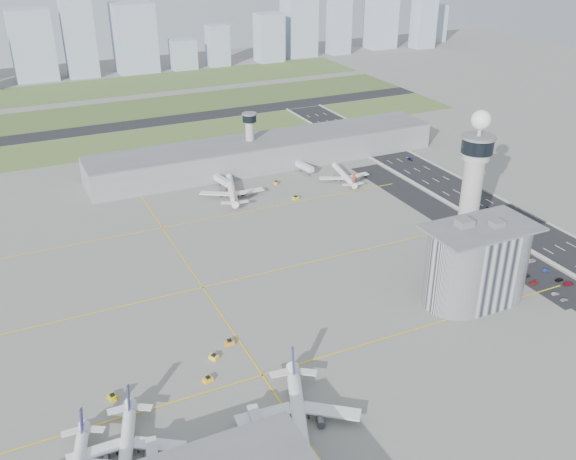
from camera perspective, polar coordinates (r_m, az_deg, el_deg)
name	(u,v)px	position (r m, az deg, el deg)	size (l,w,h in m)	color
ground	(327,301)	(248.54, 3.48, -6.34)	(1000.00, 1000.00, 0.00)	gray
grass_strip_0	(137,141)	(436.80, -13.28, 7.72)	(480.00, 50.00, 0.08)	#4F6B32
grass_strip_1	(113,112)	(507.49, -15.26, 10.06)	(480.00, 60.00, 0.08)	#4A5E2C
grass_strip_2	(94,89)	(584.08, -16.86, 11.91)	(480.00, 70.00, 0.08)	#586E34
runway	(125,126)	(471.50, -14.33, 8.96)	(480.00, 22.00, 0.10)	black
highway	(550,242)	(314.14, 22.25, -1.03)	(28.00, 500.00, 0.10)	black
barrier_left	(527,247)	(304.35, 20.44, -1.47)	(0.60, 500.00, 1.20)	#9E9E99
barrier_right	(573,235)	(323.79, 23.98, -0.44)	(0.60, 500.00, 1.20)	#9E9E99
landside_road	(524,264)	(291.30, 20.23, -2.83)	(18.00, 260.00, 0.08)	black
parking_lot	(541,278)	(283.00, 21.60, -3.96)	(20.00, 44.00, 0.10)	black
taxiway_line_h_0	(262,375)	(212.31, -2.30, -12.78)	(260.00, 0.60, 0.01)	yellow
taxiway_line_h_1	(203,288)	(258.80, -7.58, -5.10)	(260.00, 0.60, 0.01)	yellow
taxiway_line_h_2	(162,228)	(309.96, -11.10, 0.17)	(260.00, 0.60, 0.01)	yellow
taxiway_line_v	(203,288)	(258.80, -7.58, -5.10)	(0.60, 260.00, 0.01)	yellow
control_tower	(473,180)	(276.85, 16.12, 4.31)	(14.00, 14.00, 64.50)	#ADAAA5
secondary_tower	(250,135)	(376.08, -3.41, 8.41)	(8.60, 8.60, 31.90)	#ADAAA5
admin_building	(477,263)	(252.57, 16.44, -2.87)	(42.00, 24.00, 33.50)	#B2B2B7
terminal_pier	(267,152)	(381.44, -1.85, 6.98)	(210.00, 32.00, 15.80)	gray
airplane_near_b	(125,444)	(187.38, -14.27, -17.98)	(38.30, 32.55, 10.72)	white
airplane_near_c	(299,408)	(191.29, 0.95, -15.54)	(43.95, 37.36, 12.31)	white
airplane_far_a	(232,186)	(338.72, -5.03, 3.93)	(40.26, 34.22, 11.27)	white
airplane_far_b	(344,172)	(360.32, 5.00, 5.19)	(34.60, 29.41, 9.69)	white
jet_bridge_near_2	(263,446)	(185.36, -2.22, -18.65)	(14.00, 3.00, 5.70)	silver
jet_bridge_far_0	(216,179)	(356.43, -6.42, 4.54)	(14.00, 3.00, 5.70)	silver
jet_bridge_far_1	(297,165)	(374.23, 0.84, 5.78)	(14.00, 3.00, 5.70)	silver
tug_0	(112,397)	(210.03, -15.34, -14.09)	(2.11, 3.07, 1.78)	#DABE08
tug_1	(208,379)	(210.95, -7.13, -13.00)	(2.03, 2.96, 1.72)	yellow
tug_2	(214,357)	(219.80, -6.61, -11.12)	(2.08, 3.02, 1.76)	yellow
tug_3	(229,342)	(225.73, -5.23, -9.89)	(2.21, 3.22, 1.87)	orange
tug_4	(296,198)	(334.98, 0.68, 2.90)	(2.26, 3.28, 1.91)	gold
tug_5	(276,182)	(354.67, -1.07, 4.26)	(2.16, 3.14, 1.82)	orange
car_lot_0	(564,300)	(269.87, 23.33, -5.70)	(1.32, 3.27, 1.12)	#AFB0BD
car_lot_1	(555,294)	(272.59, 22.67, -5.24)	(1.16, 3.32, 1.09)	gray
car_lot_2	(534,282)	(277.41, 21.04, -4.35)	(1.97, 4.26, 1.18)	#AC2422
car_lot_3	(525,276)	(280.75, 20.32, -3.83)	(1.81, 4.45, 1.29)	black
car_lot_4	(514,268)	(285.35, 19.45, -3.18)	(1.51, 3.74, 1.28)	navy
car_lot_5	(505,262)	(288.96, 18.75, -2.69)	(1.34, 3.83, 1.26)	silver
car_lot_7	(569,283)	(281.69, 23.68, -4.37)	(1.81, 4.46, 1.29)	maroon
car_lot_8	(559,280)	(283.05, 22.97, -4.08)	(1.48, 3.67, 1.25)	black
car_lot_9	(546,270)	(288.15, 21.97, -3.35)	(1.27, 3.65, 1.20)	navy
car_lot_10	(531,261)	(293.77, 20.81, -2.55)	(1.98, 4.30, 1.20)	silver
car_lot_11	(522,258)	(294.50, 20.09, -2.36)	(1.65, 4.05, 1.18)	slate
car_hw_1	(490,208)	(338.85, 17.48, 1.85)	(1.35, 3.86, 1.27)	black
car_hw_2	(410,159)	(397.63, 10.78, 6.22)	(2.00, 4.34, 1.21)	navy
car_hw_4	(338,133)	(440.39, 4.51, 8.58)	(1.51, 3.77, 1.28)	slate
skyline_bldg_7	(32,45)	(629.41, -21.80, 15.03)	(35.76, 28.61, 61.22)	#9EADC1
skyline_bldg_8	(78,30)	(626.51, -18.18, 16.57)	(26.33, 21.06, 83.39)	#9EADC1
skyline_bldg_9	(134,38)	(637.42, -13.49, 16.29)	(36.96, 29.57, 62.11)	#9EADC1
skyline_bldg_10	(183,54)	(642.56, -9.30, 15.16)	(23.01, 18.41, 27.75)	#9EADC1
skyline_bldg_11	(218,45)	(651.71, -6.27, 16.00)	(20.22, 16.18, 38.97)	#9EADC1
skyline_bldg_12	(269,37)	(668.61, -1.68, 16.74)	(26.14, 20.92, 46.89)	#9EADC1
skyline_bldg_13	(299,16)	(693.14, 0.99, 18.51)	(32.26, 25.81, 81.20)	#9EADC1
skyline_bldg_14	(339,20)	(708.20, 4.57, 18.10)	(21.59, 17.28, 68.75)	#9EADC1
skyline_bldg_15	(381,18)	(746.39, 8.28, 18.13)	(30.25, 24.20, 63.40)	#9EADC1
skyline_bldg_16	(424,14)	(754.26, 12.01, 18.25)	(23.04, 18.43, 71.56)	#9EADC1
skyline_bldg_17	(435,23)	(799.82, 12.91, 17.48)	(22.64, 18.11, 41.06)	#9EADC1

